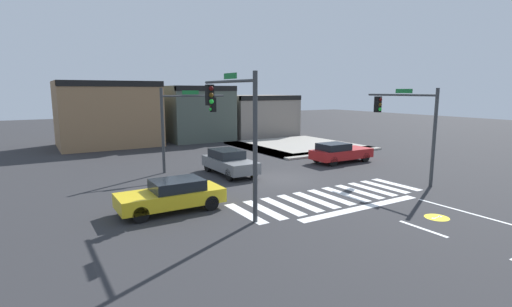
% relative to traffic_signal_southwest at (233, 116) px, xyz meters
% --- Properties ---
extents(ground_plane, '(120.00, 120.00, 0.00)m').
position_rel_traffic_signal_southwest_xyz_m(ground_plane, '(4.91, 3.85, -4.03)').
color(ground_plane, '#2B2B2D').
extents(crosswalk_near, '(9.98, 3.02, 0.01)m').
position_rel_traffic_signal_southwest_xyz_m(crosswalk_near, '(4.91, -0.65, -4.02)').
color(crosswalk_near, silver).
rests_on(crosswalk_near, ground_plane).
extents(bike_detector_marking, '(0.96, 0.96, 0.01)m').
position_rel_traffic_signal_southwest_xyz_m(bike_detector_marking, '(6.53, -5.14, -4.02)').
color(bike_detector_marking, yellow).
rests_on(bike_detector_marking, ground_plane).
extents(curb_corner_northeast, '(10.00, 10.60, 0.15)m').
position_rel_traffic_signal_southwest_xyz_m(curb_corner_northeast, '(13.40, 13.27, -3.95)').
color(curb_corner_northeast, '#9E998E').
rests_on(curb_corner_northeast, ground_plane).
extents(storefront_row, '(24.12, 6.73, 5.90)m').
position_rel_traffic_signal_southwest_xyz_m(storefront_row, '(5.98, 22.97, -1.30)').
color(storefront_row, '#93704C').
rests_on(storefront_row, ground_plane).
extents(traffic_signal_southwest, '(0.32, 4.50, 5.79)m').
position_rel_traffic_signal_southwest_xyz_m(traffic_signal_southwest, '(0.00, 0.00, 0.00)').
color(traffic_signal_southwest, '#383A3D').
rests_on(traffic_signal_southwest, ground_plane).
extents(traffic_signal_northwest, '(4.26, 0.32, 5.24)m').
position_rel_traffic_signal_southwest_xyz_m(traffic_signal_northwest, '(1.36, 8.87, -0.47)').
color(traffic_signal_northwest, '#383A3D').
rests_on(traffic_signal_northwest, ground_plane).
extents(traffic_signal_southeast, '(0.32, 4.66, 5.21)m').
position_rel_traffic_signal_southwest_xyz_m(traffic_signal_southeast, '(10.91, -0.10, -0.41)').
color(traffic_signal_southeast, '#383A3D').
rests_on(traffic_signal_southeast, ground_plane).
extents(car_red, '(4.54, 1.84, 1.42)m').
position_rel_traffic_signal_southwest_xyz_m(car_red, '(11.57, 5.74, -3.30)').
color(car_red, red).
rests_on(car_red, ground_plane).
extents(car_yellow, '(4.40, 1.79, 1.34)m').
position_rel_traffic_signal_southwest_xyz_m(car_yellow, '(-2.30, 1.27, -3.33)').
color(car_yellow, gold).
rests_on(car_yellow, ground_plane).
extents(car_gray, '(1.81, 4.38, 1.49)m').
position_rel_traffic_signal_southwest_xyz_m(car_gray, '(3.07, 6.41, -3.26)').
color(car_gray, slate).
rests_on(car_gray, ground_plane).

